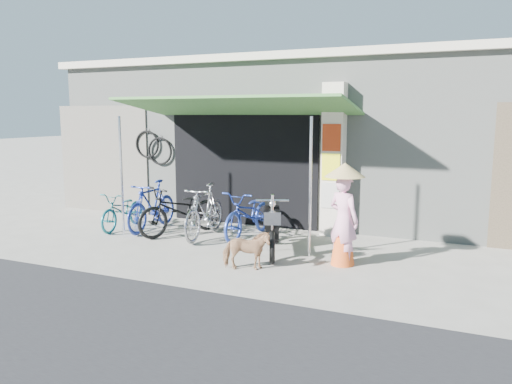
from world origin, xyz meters
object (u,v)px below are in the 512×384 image
at_px(bike_silver, 205,211).
at_px(street_dog, 246,250).
at_px(bike_blue, 152,206).
at_px(bike_teal, 123,210).
at_px(bike_black, 181,210).
at_px(nun, 344,214).
at_px(bike_navy, 249,214).
at_px(moped, 272,225).

height_order(bike_silver, street_dog, bike_silver).
height_order(bike_blue, bike_silver, bike_silver).
xyz_separation_m(bike_teal, bike_blue, (0.62, 0.15, 0.12)).
bearing_deg(bike_black, bike_silver, 23.27).
bearing_deg(bike_black, bike_teal, -151.59).
bearing_deg(bike_black, nun, 14.48).
distance_m(bike_navy, moped, 1.12).
xyz_separation_m(street_dog, moped, (-0.01, 1.11, 0.17)).
height_order(bike_black, nun, nun).
distance_m(bike_navy, nun, 2.38).
relative_size(bike_teal, street_dog, 2.03).
bearing_deg(bike_silver, moped, -20.47).
distance_m(bike_blue, street_dog, 3.40).
xyz_separation_m(bike_teal, bike_black, (1.39, 0.05, 0.10)).
bearing_deg(nun, bike_silver, 10.51).
bearing_deg(bike_navy, nun, -22.12).
bearing_deg(bike_blue, bike_teal, -167.53).
relative_size(bike_teal, nun, 0.92).
relative_size(moped, nun, 1.08).
relative_size(bike_teal, bike_blue, 0.88).
bearing_deg(bike_navy, bike_blue, -170.46).
bearing_deg(bike_silver, bike_black, 172.40).
bearing_deg(moped, nun, -32.43).
height_order(street_dog, moped, moped).
height_order(bike_black, street_dog, bike_black).
bearing_deg(bike_blue, street_dog, -31.36).
bearing_deg(bike_blue, moped, -12.69).
bearing_deg(bike_navy, bike_silver, -153.24).
xyz_separation_m(bike_blue, nun, (4.24, -0.83, 0.31)).
xyz_separation_m(bike_silver, nun, (2.92, -0.70, 0.30)).
relative_size(bike_silver, moped, 0.98).
bearing_deg(street_dog, bike_navy, 1.36).
bearing_deg(moped, bike_black, 145.29).
xyz_separation_m(bike_teal, bike_navy, (2.75, 0.36, 0.08)).
relative_size(bike_teal, bike_silver, 0.87).
bearing_deg(nun, bike_teal, 16.04).
xyz_separation_m(bike_teal, moped, (3.54, -0.44, 0.08)).
height_order(bike_teal, bike_black, bike_black).
bearing_deg(bike_silver, bike_navy, 18.20).
xyz_separation_m(bike_navy, street_dog, (0.81, -1.90, -0.16)).
bearing_deg(bike_navy, bike_teal, -168.56).
relative_size(bike_blue, moped, 0.96).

